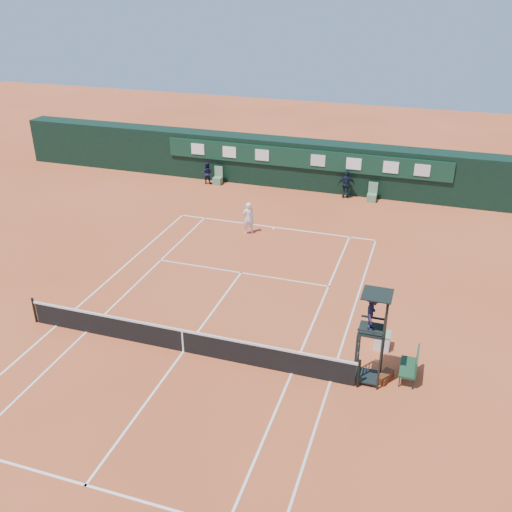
{
  "coord_description": "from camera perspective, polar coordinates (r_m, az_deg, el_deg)",
  "views": [
    {
      "loc": [
        7.84,
        -15.47,
        12.58
      ],
      "look_at": [
        0.86,
        6.0,
        1.2
      ],
      "focal_mm": 40.0,
      "sensor_mm": 36.0,
      "label": 1
    }
  ],
  "objects": [
    {
      "name": "tennis_bag",
      "position": [
        20.38,
        12.79,
        -11.69
      ],
      "size": [
        0.55,
        0.78,
        0.27
      ],
      "primitive_type": "cube",
      "rotation": [
        0.0,
        0.0,
        -0.37
      ],
      "color": "black",
      "rests_on": "ground"
    },
    {
      "name": "ground",
      "position": [
        21.43,
        -7.26,
        -9.46
      ],
      "size": [
        90.0,
        90.0,
        0.0
      ],
      "primitive_type": "plane",
      "color": "#C5572E",
      "rests_on": "ground"
    },
    {
      "name": "player_bench",
      "position": [
        20.36,
        15.34,
        -10.43
      ],
      "size": [
        0.56,
        1.2,
        1.1
      ],
      "color": "#173A23",
      "rests_on": "ground"
    },
    {
      "name": "tennis_ball",
      "position": [
        25.84,
        2.88,
        -2.33
      ],
      "size": [
        0.07,
        0.07,
        0.07
      ],
      "primitive_type": "sphere",
      "color": "gold",
      "rests_on": "ground"
    },
    {
      "name": "court_lines",
      "position": [
        21.42,
        -7.26,
        -9.44
      ],
      "size": [
        11.05,
        23.85,
        0.01
      ],
      "color": "white",
      "rests_on": "ground"
    },
    {
      "name": "ball_kid_right",
      "position": [
        35.38,
        9.04,
        7.08
      ],
      "size": [
        1.09,
        0.66,
        1.74
      ],
      "primitive_type": "imported",
      "rotation": [
        0.0,
        0.0,
        3.39
      ],
      "color": "black",
      "rests_on": "ground"
    },
    {
      "name": "linesman_chair_right",
      "position": [
        35.32,
        11.52,
        5.88
      ],
      "size": [
        0.55,
        0.5,
        1.15
      ],
      "color": "#548159",
      "rests_on": "ground"
    },
    {
      "name": "linesman_chair_left",
      "position": [
        37.61,
        -3.84,
        7.66
      ],
      "size": [
        0.55,
        0.5,
        1.15
      ],
      "color": "#537E57",
      "rests_on": "ground"
    },
    {
      "name": "cooler",
      "position": [
        21.77,
        12.52,
        -8.25
      ],
      "size": [
        0.57,
        0.57,
        0.65
      ],
      "color": "white",
      "rests_on": "ground"
    },
    {
      "name": "ball_kid_left",
      "position": [
        37.63,
        -4.91,
        8.27
      ],
      "size": [
        0.71,
        0.56,
        1.43
      ],
      "primitive_type": "imported",
      "rotation": [
        0.0,
        0.0,
        3.17
      ],
      "color": "black",
      "rests_on": "ground"
    },
    {
      "name": "umpire_chair",
      "position": [
        18.93,
        11.6,
        -6.2
      ],
      "size": [
        0.96,
        0.95,
        3.42
      ],
      "color": "black",
      "rests_on": "ground"
    },
    {
      "name": "tennis_net",
      "position": [
        21.13,
        -7.34,
        -8.34
      ],
      "size": [
        12.9,
        0.1,
        1.1
      ],
      "color": "black",
      "rests_on": "ground"
    },
    {
      "name": "player",
      "position": [
        30.07,
        -0.77,
        3.83
      ],
      "size": [
        0.76,
        0.7,
        1.74
      ],
      "primitive_type": "imported",
      "rotation": [
        0.0,
        0.0,
        3.75
      ],
      "color": "white",
      "rests_on": "ground"
    },
    {
      "name": "back_wall",
      "position": [
        36.8,
        4.93,
        9.14
      ],
      "size": [
        40.0,
        1.65,
        3.0
      ],
      "color": "black",
      "rests_on": "ground"
    }
  ]
}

